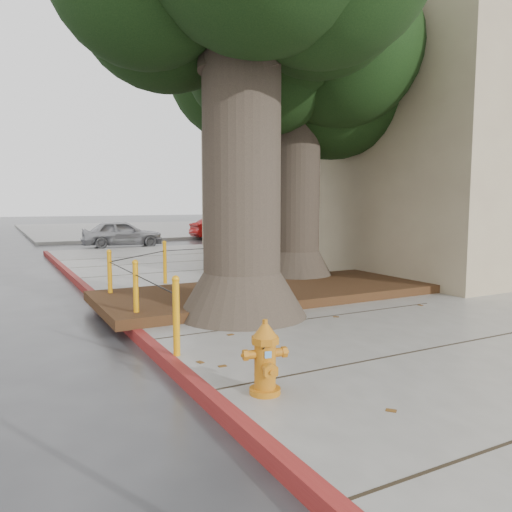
{
  "coord_description": "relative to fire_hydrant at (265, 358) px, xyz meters",
  "views": [
    {
      "loc": [
        -3.75,
        -4.22,
        1.93
      ],
      "look_at": [
        -0.13,
        2.55,
        1.1
      ],
      "focal_mm": 35.0,
      "sensor_mm": 36.0,
      "label": 1
    }
  ],
  "objects": [
    {
      "name": "tree_far",
      "position": [
        4.2,
        5.63,
        4.53
      ],
      "size": [
        4.5,
        3.8,
        7.17
      ],
      "color": "#4C3F33",
      "rests_on": "sidewalk_main"
    },
    {
      "name": "sidewalk_main",
      "position": [
        7.56,
        2.81,
        -0.42
      ],
      "size": [
        16.0,
        26.0,
        0.15
      ],
      "primitive_type": "cube",
      "color": "slate",
      "rests_on": "ground"
    },
    {
      "name": "sidewalk_far",
      "position": [
        7.56,
        30.31,
        -0.42
      ],
      "size": [
        16.0,
        20.0,
        0.15
      ],
      "primitive_type": "cube",
      "color": "slate",
      "rests_on": "ground"
    },
    {
      "name": "curb_red",
      "position": [
        -0.44,
        2.81,
        -0.42
      ],
      "size": [
        0.14,
        26.0,
        0.16
      ],
      "primitive_type": "cube",
      "color": "maroon",
      "rests_on": "ground"
    },
    {
      "name": "building_corner",
      "position": [
        11.56,
        8.81,
        4.51
      ],
      "size": [
        12.0,
        13.0,
        10.0
      ],
      "primitive_type": "cube",
      "color": "tan",
      "rests_on": "ground"
    },
    {
      "name": "ground",
      "position": [
        1.56,
        0.31,
        -0.49
      ],
      "size": [
        140.0,
        140.0,
        0.0
      ],
      "primitive_type": "plane",
      "color": "#28282B",
      "rests_on": "ground"
    },
    {
      "name": "building_side_white",
      "position": [
        17.56,
        26.31,
        4.01
      ],
      "size": [
        10.0,
        10.0,
        9.0
      ],
      "primitive_type": "cube",
      "color": "silver",
      "rests_on": "ground"
    },
    {
      "name": "building_side_grey",
      "position": [
        23.56,
        32.31,
        5.51
      ],
      "size": [
        12.0,
        14.0,
        12.0
      ],
      "primitive_type": "cube",
      "color": "slate",
      "rests_on": "ground"
    },
    {
      "name": "car_red",
      "position": [
        8.74,
        20.05,
        0.09
      ],
      "size": [
        3.58,
        1.27,
        1.17
      ],
      "primitive_type": "imported",
      "rotation": [
        0.0,
        0.0,
        1.58
      ],
      "color": "maroon",
      "rests_on": "ground"
    },
    {
      "name": "fire_hydrant",
      "position": [
        0.0,
        0.0,
        0.0
      ],
      "size": [
        0.38,
        0.36,
        0.71
      ],
      "rotation": [
        0.0,
        0.0,
        -0.22
      ],
      "color": "orange",
      "rests_on": "sidewalk_main"
    },
    {
      "name": "planter_bed",
      "position": [
        2.46,
        4.21,
        -0.26
      ],
      "size": [
        6.4,
        2.6,
        0.16
      ],
      "primitive_type": "cube",
      "color": "black",
      "rests_on": "sidewalk_main"
    },
    {
      "name": "car_silver",
      "position": [
        2.86,
        17.84,
        0.09
      ],
      "size": [
        3.55,
        1.74,
        1.16
      ],
      "primitive_type": "imported",
      "rotation": [
        0.0,
        0.0,
        1.46
      ],
      "color": "#B2B2B8",
      "rests_on": "ground"
    },
    {
      "name": "bollard_ring",
      "position": [
        0.69,
        4.68,
        0.17
      ],
      "size": [
        3.79,
        5.39,
        0.95
      ],
      "color": "orange",
      "rests_on": "sidewalk_main"
    }
  ]
}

